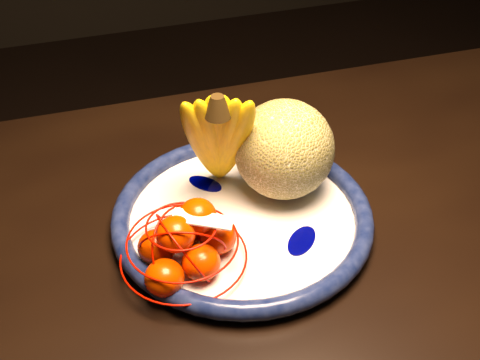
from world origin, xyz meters
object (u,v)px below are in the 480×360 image
object	(u,v)px
fruit_bowl	(242,216)
cantaloupe	(284,149)
banana_bunch	(218,136)
mandarin_bag	(185,244)
dining_table	(353,280)

from	to	relation	value
fruit_bowl	cantaloupe	xyz separation A→B (m)	(0.07, 0.04, 0.07)
fruit_bowl	banana_bunch	distance (m)	0.11
mandarin_bag	banana_bunch	bearing A→B (deg)	56.35
dining_table	cantaloupe	world-z (taller)	cantaloupe
fruit_bowl	mandarin_bag	world-z (taller)	mandarin_bag
cantaloupe	banana_bunch	world-z (taller)	banana_bunch
fruit_bowl	mandarin_bag	distance (m)	0.11
fruit_bowl	cantaloupe	size ratio (longest dim) A/B	2.56
cantaloupe	mandarin_bag	distance (m)	0.19
dining_table	fruit_bowl	xyz separation A→B (m)	(-0.14, 0.08, 0.09)
fruit_bowl	mandarin_bag	xyz separation A→B (m)	(-0.09, -0.06, 0.03)
cantaloupe	banana_bunch	bearing A→B (deg)	166.60
cantaloupe	banana_bunch	xyz separation A→B (m)	(-0.09, 0.02, 0.03)
dining_table	banana_bunch	distance (m)	0.28
cantaloupe	dining_table	bearing A→B (deg)	-61.06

